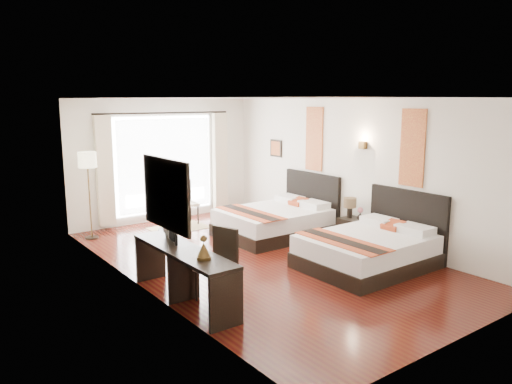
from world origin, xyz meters
TOP-DOWN VIEW (x-y plane):
  - floor at (0.00, 0.00)m, footprint 4.50×7.50m
  - ceiling at (0.00, 0.00)m, footprint 4.50×7.50m
  - wall_headboard at (2.25, 0.00)m, footprint 0.01×7.50m
  - wall_desk at (-2.25, 0.00)m, footprint 0.01×7.50m
  - wall_window at (0.00, 3.75)m, footprint 4.50×0.01m
  - wall_entry at (0.00, -3.75)m, footprint 4.50×0.01m
  - window_glass at (0.00, 3.73)m, footprint 2.40×0.02m
  - sheer_curtain at (0.00, 3.67)m, footprint 2.30×0.02m
  - drape_left at (-1.45, 3.63)m, footprint 0.35×0.14m
  - drape_right at (1.45, 3.63)m, footprint 0.35×0.14m
  - art_panel_near at (2.23, -1.38)m, footprint 0.03×0.50m
  - art_panel_far at (2.23, 1.11)m, footprint 0.03×0.50m
  - wall_sconce at (2.19, -0.29)m, footprint 0.10×0.14m
  - mirror_frame at (-2.22, -0.81)m, footprint 0.04×1.25m
  - mirror_glass at (-2.19, -0.81)m, footprint 0.01×1.12m
  - bed_near at (1.23, -1.38)m, footprint 2.15×1.67m
  - bed_far at (1.22, 1.11)m, footprint 2.17×1.69m
  - nightstand at (2.02, -0.29)m, footprint 0.42×0.52m
  - table_lamp at (2.01, -0.17)m, footprint 0.25×0.25m
  - vase at (2.04, -0.42)m, footprint 0.15×0.15m
  - console_desk at (-1.99, -0.81)m, footprint 0.50×2.20m
  - television at (-1.97, -0.26)m, footprint 0.27×0.71m
  - bronze_figurine at (-1.99, -1.37)m, footprint 0.24×0.24m
  - desk_chair at (-1.58, -1.03)m, footprint 0.58×0.58m
  - floor_lamp at (-1.96, 3.15)m, footprint 0.35×0.35m
  - side_table at (-0.47, 2.83)m, footprint 0.53×0.53m
  - fruit_bowl at (-0.51, 2.80)m, footprint 0.25×0.25m
  - window_chair at (0.17, 3.07)m, footprint 0.48×0.48m
  - jute_rug at (-0.14, 2.83)m, footprint 1.24×0.86m

SIDE VIEW (x-z plane):
  - floor at x=0.00m, z-range -0.01..0.00m
  - jute_rug at x=-0.14m, z-range 0.00..0.01m
  - nightstand at x=2.02m, z-range 0.00..0.50m
  - window_chair at x=0.17m, z-range -0.19..0.79m
  - desk_chair at x=-1.58m, z-range -0.20..0.81m
  - side_table at x=-0.47m, z-range 0.00..0.62m
  - bed_near at x=1.23m, z-range -0.29..0.92m
  - bed_far at x=1.22m, z-range -0.29..0.93m
  - console_desk at x=-1.99m, z-range 0.00..0.76m
  - vase at x=2.04m, z-range 0.50..0.64m
  - fruit_bowl at x=-0.51m, z-range 0.62..0.66m
  - table_lamp at x=2.01m, z-range 0.57..0.97m
  - bronze_figurine at x=-1.99m, z-range 0.75..1.04m
  - television at x=-1.97m, z-range 0.76..1.16m
  - drape_left at x=-1.45m, z-range 0.10..2.46m
  - drape_right at x=1.45m, z-range 0.10..2.46m
  - sheer_curtain at x=0.00m, z-range 0.25..2.35m
  - window_glass at x=0.00m, z-range 0.20..2.40m
  - wall_headboard at x=2.25m, z-range 0.00..2.80m
  - wall_desk at x=-2.25m, z-range 0.00..2.80m
  - wall_window at x=0.00m, z-range 0.00..2.80m
  - wall_entry at x=0.00m, z-range 0.00..2.80m
  - floor_lamp at x=-1.96m, z-range 0.61..2.37m
  - mirror_frame at x=-2.22m, z-range 1.08..2.02m
  - mirror_glass at x=-2.19m, z-range 1.14..1.96m
  - wall_sconce at x=2.19m, z-range 1.85..1.99m
  - art_panel_near at x=2.23m, z-range 1.27..2.62m
  - art_panel_far at x=2.23m, z-range 1.27..2.62m
  - ceiling at x=0.00m, z-range 2.78..2.80m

